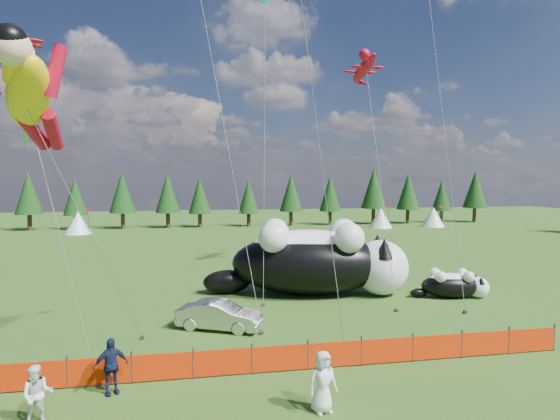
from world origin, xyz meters
The scene contains 14 objects.
ground centered at (0.00, 0.00, 0.00)m, with size 160.00×160.00×0.00m, color #16370A.
safety_fence centered at (0.00, -3.00, 0.50)m, with size 22.06×0.06×1.10m.
tree_line centered at (0.00, 45.00, 4.00)m, with size 90.00×4.00×8.00m, color black, non-canonical shape.
festival_tents centered at (11.00, 40.00, 1.40)m, with size 50.00×3.20×2.80m, color white, non-canonical shape.
cat_large centered at (3.99, 6.95, 2.08)m, with size 12.02×5.96×4.37m.
cat_small centered at (11.54, 4.85, 0.77)m, with size 4.47×2.18×1.62m.
car centered at (-1.93, 1.85, 0.64)m, with size 1.35×3.86×1.27m, color silver.
spectator_b centered at (-7.17, -5.08, 0.84)m, with size 0.82×0.48×1.68m, color white.
spectator_c centered at (-5.54, -3.60, 0.90)m, with size 1.06×0.54×1.80m, color #151B3C.
spectator_e centered at (0.77, -5.79, 0.90)m, with size 0.88×0.57×1.80m, color white.
superhero_kite centered at (-8.00, -2.51, 9.46)m, with size 5.44×6.36×11.82m.
gecko_kite centered at (9.26, 13.61, 14.97)m, with size 3.71×13.54×18.45m.
flower_kite centered at (-10.24, 2.11, 12.28)m, with size 5.45×5.96×13.66m.
diamond_kite_d centered at (1.38, 10.11, 17.21)m, with size 1.52×5.79×19.22m.
Camera 1 is at (-2.60, -17.69, 6.77)m, focal length 28.00 mm.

